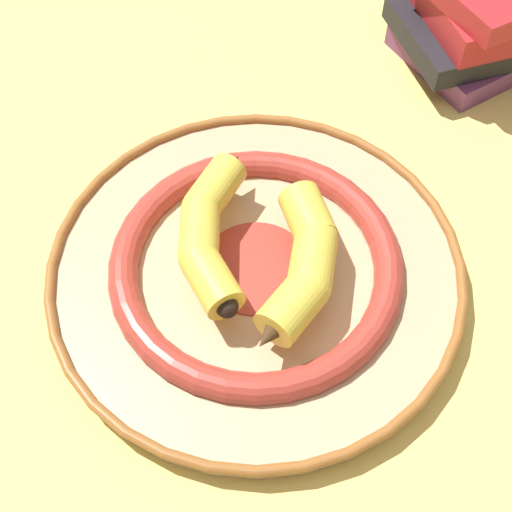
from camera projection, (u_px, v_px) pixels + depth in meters
name	position (u px, v px, depth m)	size (l,w,h in m)	color
ground_plane	(256.00, 294.00, 0.66)	(2.80, 2.80, 0.00)	#E5CC6B
decorative_bowl	(256.00, 270.00, 0.65)	(0.38, 0.38, 0.04)	tan
banana_a	(304.00, 265.00, 0.61)	(0.11, 0.15, 0.04)	yellow
banana_b	(209.00, 229.00, 0.63)	(0.13, 0.14, 0.04)	yellow
book_stack	(490.00, 11.00, 0.79)	(0.21, 0.23, 0.12)	#753D70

